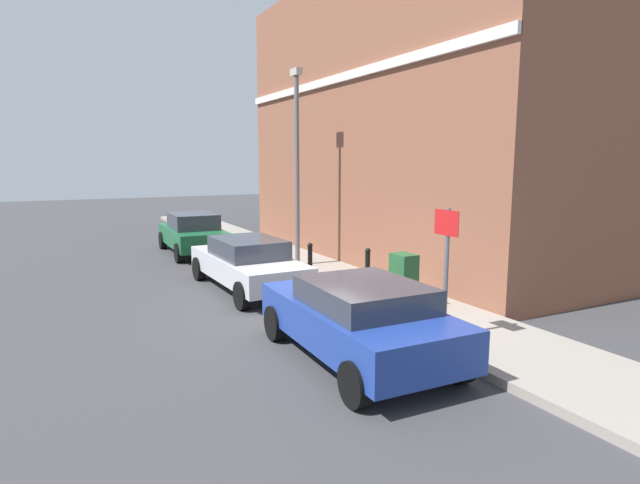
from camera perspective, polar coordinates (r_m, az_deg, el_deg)
ground at (r=10.82m, az=-0.22°, el=-8.56°), size 80.00×80.00×0.00m
sidewalk at (r=16.91m, az=-3.55°, el=-1.96°), size 2.38×30.00×0.15m
corner_building at (r=17.96m, az=11.43°, el=12.74°), size 6.66×13.57×9.02m
car_blue at (r=8.55m, az=4.27°, el=-8.28°), size 2.06×4.08×1.35m
car_silver at (r=13.27m, az=-7.96°, el=-2.27°), size 1.88×4.48×1.33m
car_green at (r=18.82m, az=-13.82°, el=0.97°), size 1.87×4.17×1.45m
utility_cabinet at (r=11.25m, az=9.17°, el=-4.41°), size 0.46×0.61×1.15m
bollard_near_cabinet at (r=12.55m, az=5.25°, el=-2.84°), size 0.14×0.14×1.04m
bollard_far_kerb at (r=13.29m, az=-1.10°, el=-2.14°), size 0.14×0.14×1.04m
street_sign at (r=9.22m, az=13.73°, el=-1.25°), size 0.08×0.60×2.30m
lamppost at (r=15.37m, az=-2.56°, el=9.08°), size 0.20×0.44×5.72m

